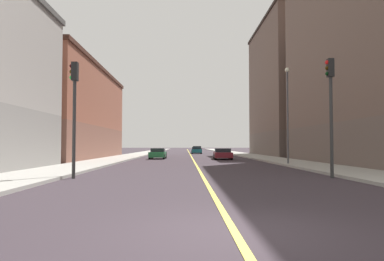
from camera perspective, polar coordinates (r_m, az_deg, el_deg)
ground_plane at (r=6.91m, az=6.68°, el=-15.67°), size 400.00×400.00×0.00m
sidewalk_left at (r=56.47m, az=8.44°, el=-3.85°), size 3.79×168.00×0.15m
sidewalk_right at (r=56.19m, az=-8.94°, el=-3.86°), size 3.79×168.00×0.15m
lane_center_stripe at (r=55.69m, az=-0.23°, el=-3.97°), size 0.16×154.00×0.01m
building_left_mid at (r=55.27m, az=16.61°, el=6.37°), size 11.25×19.86×19.72m
building_right_midblock at (r=43.96m, az=-21.07°, el=2.62°), size 11.25×25.37×10.53m
traffic_light_left_near at (r=18.59m, az=21.33°, el=4.56°), size 0.40×0.32×5.81m
traffic_light_right_near at (r=17.97m, az=-18.39°, el=4.31°), size 0.40×0.32×5.58m
street_lamp_left_near at (r=29.08m, az=15.07°, el=3.89°), size 0.36×0.36×7.58m
car_black at (r=72.10m, az=0.79°, el=-3.08°), size 1.94×4.22×1.37m
car_green at (r=41.05m, az=-5.49°, el=-3.72°), size 1.87×4.11×1.22m
car_teal at (r=65.21m, az=0.73°, el=-3.19°), size 1.94×4.59×1.24m
car_maroon at (r=39.57m, az=4.94°, el=-3.77°), size 2.07×4.48×1.22m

